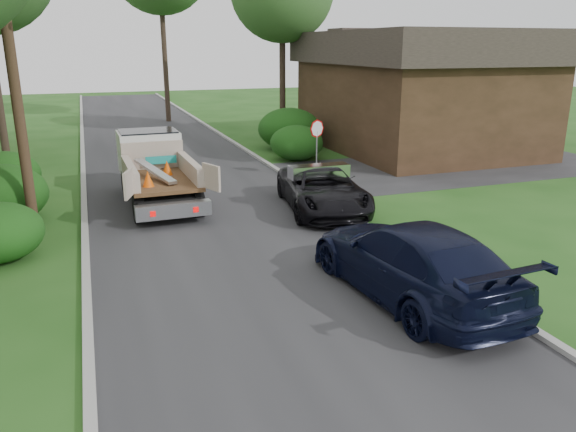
% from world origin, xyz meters
% --- Properties ---
extents(ground, '(120.00, 120.00, 0.00)m').
position_xyz_m(ground, '(0.00, 0.00, 0.00)').
color(ground, '#1D4A15').
rests_on(ground, ground).
extents(road, '(8.00, 90.00, 0.02)m').
position_xyz_m(road, '(0.00, 10.00, 0.00)').
color(road, '#28282B').
rests_on(road, ground).
extents(side_street, '(16.00, 7.00, 0.02)m').
position_xyz_m(side_street, '(12.00, 9.00, 0.01)').
color(side_street, '#28282B').
rests_on(side_street, ground).
extents(curb_left, '(0.20, 90.00, 0.12)m').
position_xyz_m(curb_left, '(-4.10, 10.00, 0.06)').
color(curb_left, '#9E9E99').
rests_on(curb_left, ground).
extents(curb_right, '(0.20, 90.00, 0.12)m').
position_xyz_m(curb_right, '(4.10, 10.00, 0.06)').
color(curb_right, '#9E9E99').
rests_on(curb_right, ground).
extents(stop_sign, '(0.71, 0.32, 2.48)m').
position_xyz_m(stop_sign, '(5.20, 9.00, 1.78)').
color(stop_sign, slate).
rests_on(stop_sign, ground).
extents(utility_pole, '(2.42, 1.25, 10.00)m').
position_xyz_m(utility_pole, '(-5.48, 4.98, 5.17)').
color(utility_pole, '#382619').
rests_on(utility_pole, ground).
extents(house_right, '(9.72, 12.96, 6.20)m').
position_xyz_m(house_right, '(13.00, 14.00, 3.16)').
color(house_right, '#322214').
rests_on(house_right, ground).
extents(hedge_left_b, '(2.86, 2.86, 1.87)m').
position_xyz_m(hedge_left_b, '(-6.50, 6.50, 0.94)').
color(hedge_left_b, '#153D0E').
rests_on(hedge_left_b, ground).
extents(hedge_left_c, '(2.60, 2.60, 1.70)m').
position_xyz_m(hedge_left_c, '(-6.80, 10.00, 0.85)').
color(hedge_left_c, '#153D0E').
rests_on(hedge_left_c, ground).
extents(hedge_right_a, '(2.60, 2.60, 1.70)m').
position_xyz_m(hedge_right_a, '(5.80, 13.00, 0.85)').
color(hedge_right_a, '#153D0E').
rests_on(hedge_right_a, ground).
extents(hedge_right_b, '(3.38, 3.38, 2.21)m').
position_xyz_m(hedge_right_b, '(6.50, 16.00, 1.10)').
color(hedge_right_b, '#153D0E').
rests_on(hedge_right_b, ground).
extents(flatbed_truck, '(2.89, 6.21, 2.33)m').
position_xyz_m(flatbed_truck, '(-1.58, 8.09, 1.27)').
color(flatbed_truck, black).
rests_on(flatbed_truck, ground).
extents(black_pickup, '(3.26, 5.60, 1.47)m').
position_xyz_m(black_pickup, '(3.58, 4.50, 0.73)').
color(black_pickup, black).
rests_on(black_pickup, ground).
extents(navy_suv, '(2.80, 6.05, 1.71)m').
position_xyz_m(navy_suv, '(2.71, -2.50, 0.86)').
color(navy_suv, black).
rests_on(navy_suv, ground).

